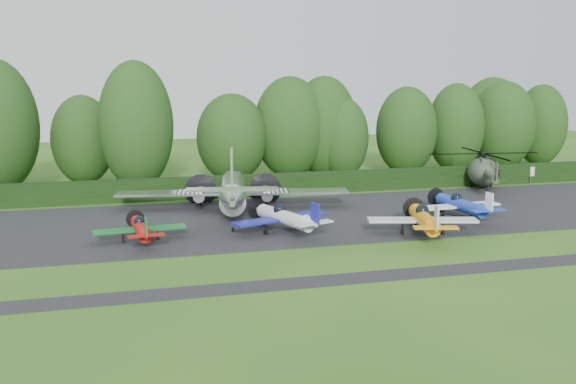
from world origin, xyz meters
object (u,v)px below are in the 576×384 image
object	(u,v)px
light_plane_blue	(461,205)
helicopter	(483,169)
light_plane_orange	(424,219)
light_plane_red	(141,228)
light_plane_white	(284,217)
sign_board	(540,171)
transport_plane	(234,191)

from	to	relation	value
light_plane_blue	helicopter	world-z (taller)	helicopter
light_plane_orange	helicopter	world-z (taller)	helicopter
light_plane_blue	light_plane_red	bearing A→B (deg)	-173.70
light_plane_orange	light_plane_white	bearing A→B (deg)	145.41
light_plane_orange	light_plane_red	bearing A→B (deg)	155.17
helicopter	light_plane_blue	bearing A→B (deg)	-150.81
sign_board	light_plane_orange	bearing A→B (deg)	-124.56
light_plane_white	helicopter	world-z (taller)	helicopter
light_plane_white	helicopter	xyz separation A→B (m)	(24.60, 13.28, 0.78)
transport_plane	light_plane_red	size ratio (longest dim) A/B	2.99
light_plane_orange	sign_board	world-z (taller)	light_plane_orange
light_plane_red	helicopter	xyz separation A→B (m)	(34.94, 13.26, 0.98)
light_plane_red	sign_board	world-z (taller)	light_plane_red
light_plane_blue	helicopter	bearing A→B (deg)	56.16
light_plane_blue	transport_plane	bearing A→B (deg)	160.32
light_plane_orange	sign_board	size ratio (longest dim) A/B	2.61
light_plane_orange	helicopter	size ratio (longest dim) A/B	0.62
light_plane_orange	helicopter	xyz separation A→B (m)	(15.07, 16.64, 0.73)
transport_plane	light_plane_red	xyz separation A→B (m)	(-8.09, -8.55, -0.77)
transport_plane	sign_board	world-z (taller)	transport_plane
light_plane_blue	helicopter	distance (m)	15.66
light_plane_red	light_plane_white	distance (m)	10.34
light_plane_red	light_plane_orange	bearing A→B (deg)	-5.07
light_plane_red	light_plane_blue	size ratio (longest dim) A/B	0.86
helicopter	sign_board	world-z (taller)	helicopter
light_plane_red	light_plane_white	world-z (taller)	light_plane_white
light_plane_white	light_plane_blue	size ratio (longest dim) A/B	1.03
light_plane_blue	sign_board	xyz separation A→B (m)	(17.69, 14.14, 0.03)
light_plane_red	helicopter	distance (m)	37.38
light_plane_orange	light_plane_blue	xyz separation A→B (m)	(5.44, 4.32, -0.08)
light_plane_red	light_plane_orange	world-z (taller)	light_plane_orange
transport_plane	sign_board	size ratio (longest dim) A/B	6.28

